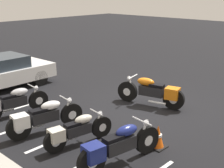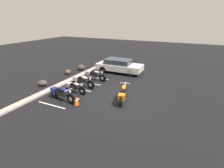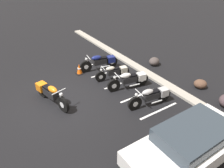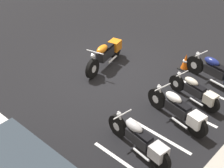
% 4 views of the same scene
% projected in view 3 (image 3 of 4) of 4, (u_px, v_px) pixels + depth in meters
% --- Properties ---
extents(ground, '(60.00, 60.00, 0.00)m').
position_uv_depth(ground, '(60.00, 102.00, 9.99)').
color(ground, black).
extents(motorcycle_orange_featured, '(2.35, 0.91, 0.94)m').
position_uv_depth(motorcycle_orange_featured, '(50.00, 93.00, 9.74)').
color(motorcycle_orange_featured, black).
rests_on(motorcycle_orange_featured, ground).
extents(parked_bike_0, '(0.76, 2.26, 0.90)m').
position_uv_depth(parked_bike_0, '(101.00, 62.00, 12.58)').
color(parked_bike_0, black).
rests_on(parked_bike_0, ground).
extents(parked_bike_1, '(0.66, 1.94, 0.77)m').
position_uv_depth(parked_bike_1, '(114.00, 72.00, 11.64)').
color(parked_bike_1, black).
rests_on(parked_bike_1, ground).
extents(parked_bike_2, '(0.76, 2.21, 0.88)m').
position_uv_depth(parked_bike_2, '(130.00, 80.00, 10.83)').
color(parked_bike_2, black).
rests_on(parked_bike_2, ground).
extents(parked_bike_3, '(0.67, 2.18, 0.86)m').
position_uv_depth(parked_bike_3, '(152.00, 96.00, 9.61)').
color(parked_bike_3, black).
rests_on(parked_bike_3, ground).
extents(car_white, '(1.86, 4.33, 1.29)m').
position_uv_depth(car_white, '(190.00, 143.00, 6.93)').
color(car_white, black).
rests_on(car_white, ground).
extents(concrete_curb, '(18.00, 0.50, 0.12)m').
position_uv_depth(concrete_curb, '(146.00, 72.00, 12.36)').
color(concrete_curb, '#A8A399').
rests_on(concrete_curb, ground).
extents(landscape_rock_1, '(0.84, 0.84, 0.45)m').
position_uv_depth(landscape_rock_1, '(200.00, 84.00, 10.94)').
color(landscape_rock_1, brown).
rests_on(landscape_rock_1, ground).
extents(landscape_rock_2, '(0.81, 0.86, 0.48)m').
position_uv_depth(landscape_rock_2, '(154.00, 61.00, 13.16)').
color(landscape_rock_2, '#483F3D').
rests_on(landscape_rock_2, ground).
extents(traffic_cone, '(0.40, 0.40, 0.59)m').
position_uv_depth(traffic_cone, '(79.00, 69.00, 12.21)').
color(traffic_cone, black).
rests_on(traffic_cone, ground).
extents(stall_line_0, '(0.10, 2.10, 0.00)m').
position_uv_depth(stall_line_0, '(95.00, 64.00, 13.46)').
color(stall_line_0, white).
rests_on(stall_line_0, ground).
extents(stall_line_1, '(0.10, 2.10, 0.00)m').
position_uv_depth(stall_line_1, '(107.00, 72.00, 12.45)').
color(stall_line_1, white).
rests_on(stall_line_1, ground).
extents(stall_line_2, '(0.10, 2.10, 0.00)m').
position_uv_depth(stall_line_2, '(122.00, 83.00, 11.45)').
color(stall_line_2, white).
rests_on(stall_line_2, ground).
extents(stall_line_3, '(0.10, 2.10, 0.00)m').
position_uv_depth(stall_line_3, '(138.00, 96.00, 10.44)').
color(stall_line_3, white).
rests_on(stall_line_3, ground).
extents(stall_line_4, '(0.10, 2.10, 0.00)m').
position_uv_depth(stall_line_4, '(159.00, 111.00, 9.44)').
color(stall_line_4, white).
rests_on(stall_line_4, ground).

